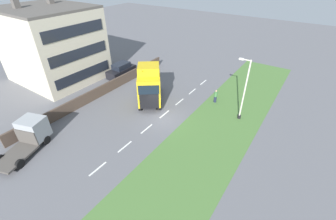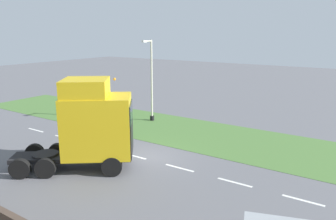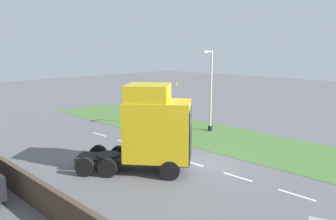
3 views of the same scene
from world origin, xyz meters
name	(u,v)px [view 1 (image 1 of 3)]	position (x,y,z in m)	size (l,w,h in m)	color
ground_plane	(161,117)	(0.00, 0.00, 0.00)	(120.00, 120.00, 0.00)	slate
grass_verge	(211,137)	(-6.00, 0.00, 0.01)	(7.00, 44.00, 0.01)	#4C7538
lane_markings	(164,114)	(0.00, -0.70, 0.00)	(0.16, 21.00, 0.00)	white
boundary_wall	(103,90)	(9.00, 0.00, 0.67)	(0.25, 24.00, 1.35)	#4C3D33
building_block	(53,44)	(18.21, -0.20, 4.81)	(11.40, 9.79, 10.71)	beige
lorry_cab	(149,87)	(2.54, -1.36, 2.44)	(5.67, 6.36, 5.03)	black
flatbed_truck	(30,133)	(7.11, 10.17, 1.36)	(3.66, 5.55, 2.58)	#999EA3
parked_car	(121,71)	(10.77, -5.16, 1.02)	(1.98, 4.46, 2.10)	black
lamp_post	(243,94)	(-7.07, -4.63, 3.02)	(1.29, 0.35, 6.64)	black
pedestrian	(215,96)	(-3.56, -6.29, 0.79)	(0.39, 0.39, 1.62)	#1E233D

